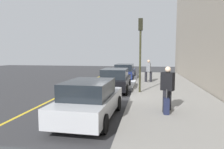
{
  "coord_description": "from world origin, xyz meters",
  "views": [
    {
      "loc": [
        -12.12,
        -1.85,
        2.52
      ],
      "look_at": [
        1.15,
        0.38,
        1.13
      ],
      "focal_mm": 32.65,
      "sensor_mm": 36.0,
      "label": 1
    }
  ],
  "objects_px": {
    "parked_car_black": "(115,80)",
    "rolling_suitcase": "(166,106)",
    "parked_car_navy": "(125,72)",
    "traffic_light_pole": "(140,43)",
    "pedestrian_black_coat": "(167,88)",
    "pedestrian_grey_coat": "(148,70)",
    "parked_car_silver": "(90,100)"
  },
  "relations": [
    {
      "from": "parked_car_black",
      "to": "rolling_suitcase",
      "type": "height_order",
      "value": "parked_car_black"
    },
    {
      "from": "parked_car_navy",
      "to": "traffic_light_pole",
      "type": "bearing_deg",
      "value": -166.65
    },
    {
      "from": "parked_car_black",
      "to": "parked_car_navy",
      "type": "relative_size",
      "value": 0.91
    },
    {
      "from": "pedestrian_black_coat",
      "to": "parked_car_black",
      "type": "bearing_deg",
      "value": 30.48
    },
    {
      "from": "parked_car_navy",
      "to": "traffic_light_pole",
      "type": "height_order",
      "value": "traffic_light_pole"
    },
    {
      "from": "pedestrian_grey_coat",
      "to": "traffic_light_pole",
      "type": "xyz_separation_m",
      "value": [
        -4.74,
        0.56,
        2.02
      ]
    },
    {
      "from": "parked_car_silver",
      "to": "parked_car_black",
      "type": "distance_m",
      "value": 6.07
    },
    {
      "from": "pedestrian_grey_coat",
      "to": "traffic_light_pole",
      "type": "relative_size",
      "value": 0.42
    },
    {
      "from": "parked_car_black",
      "to": "pedestrian_black_coat",
      "type": "relative_size",
      "value": 2.3
    },
    {
      "from": "parked_car_navy",
      "to": "pedestrian_black_coat",
      "type": "relative_size",
      "value": 2.52
    },
    {
      "from": "parked_car_silver",
      "to": "parked_car_navy",
      "type": "relative_size",
      "value": 0.95
    },
    {
      "from": "pedestrian_black_coat",
      "to": "rolling_suitcase",
      "type": "bearing_deg",
      "value": 170.87
    },
    {
      "from": "rolling_suitcase",
      "to": "parked_car_silver",
      "type": "bearing_deg",
      "value": 103.14
    },
    {
      "from": "parked_car_black",
      "to": "traffic_light_pole",
      "type": "distance_m",
      "value": 3.08
    },
    {
      "from": "parked_car_black",
      "to": "pedestrian_black_coat",
      "type": "height_order",
      "value": "pedestrian_black_coat"
    },
    {
      "from": "parked_car_navy",
      "to": "pedestrian_grey_coat",
      "type": "xyz_separation_m",
      "value": [
        -2.37,
        -2.25,
        0.38
      ]
    },
    {
      "from": "parked_car_black",
      "to": "parked_car_navy",
      "type": "distance_m",
      "value": 6.16
    },
    {
      "from": "rolling_suitcase",
      "to": "traffic_light_pole",
      "type": "bearing_deg",
      "value": 14.84
    },
    {
      "from": "pedestrian_black_coat",
      "to": "parked_car_silver",
      "type": "bearing_deg",
      "value": 110.3
    },
    {
      "from": "parked_car_navy",
      "to": "traffic_light_pole",
      "type": "relative_size",
      "value": 1.05
    },
    {
      "from": "parked_car_silver",
      "to": "rolling_suitcase",
      "type": "relative_size",
      "value": 4.49
    },
    {
      "from": "pedestrian_black_coat",
      "to": "rolling_suitcase",
      "type": "distance_m",
      "value": 0.8
    },
    {
      "from": "pedestrian_black_coat",
      "to": "rolling_suitcase",
      "type": "xyz_separation_m",
      "value": [
        -0.42,
        0.07,
        -0.67
      ]
    },
    {
      "from": "parked_car_navy",
      "to": "pedestrian_black_coat",
      "type": "height_order",
      "value": "pedestrian_black_coat"
    },
    {
      "from": "pedestrian_black_coat",
      "to": "traffic_light_pole",
      "type": "xyz_separation_m",
      "value": [
        4.02,
        1.24,
        2.02
      ]
    },
    {
      "from": "pedestrian_black_coat",
      "to": "pedestrian_grey_coat",
      "type": "distance_m",
      "value": 8.78
    },
    {
      "from": "parked_car_black",
      "to": "traffic_light_pole",
      "type": "relative_size",
      "value": 0.95
    },
    {
      "from": "traffic_light_pole",
      "to": "parked_car_black",
      "type": "bearing_deg",
      "value": 60.55
    },
    {
      "from": "traffic_light_pole",
      "to": "pedestrian_grey_coat",
      "type": "bearing_deg",
      "value": -6.77
    },
    {
      "from": "parked_car_navy",
      "to": "rolling_suitcase",
      "type": "relative_size",
      "value": 4.75
    },
    {
      "from": "parked_car_navy",
      "to": "rolling_suitcase",
      "type": "xyz_separation_m",
      "value": [
        -11.55,
        -2.86,
        -0.29
      ]
    },
    {
      "from": "parked_car_silver",
      "to": "traffic_light_pole",
      "type": "distance_m",
      "value": 5.91
    }
  ]
}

